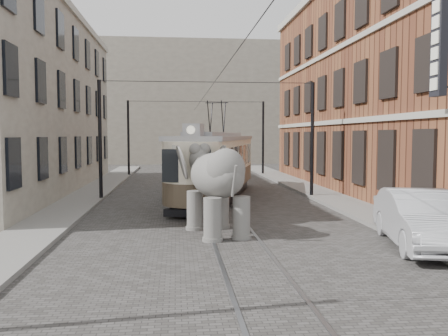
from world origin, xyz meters
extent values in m
plane|color=#494543|center=(0.00, 0.00, 0.00)|extent=(120.00, 120.00, 0.00)
cube|color=slate|center=(6.00, 0.00, 0.07)|extent=(2.00, 60.00, 0.15)
cube|color=slate|center=(-6.50, 0.00, 0.07)|extent=(2.00, 60.00, 0.15)
cube|color=brown|center=(11.00, 9.00, 6.00)|extent=(8.00, 26.00, 12.00)
cube|color=gray|center=(-11.00, 10.00, 5.00)|extent=(7.00, 24.00, 10.00)
cube|color=gray|center=(0.00, 40.00, 7.00)|extent=(28.00, 10.00, 14.00)
imported|color=#A2A3A7|center=(5.28, -4.95, 0.83)|extent=(2.81, 5.31, 1.66)
camera|label=1|loc=(-1.83, -17.99, 3.28)|focal=37.91mm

